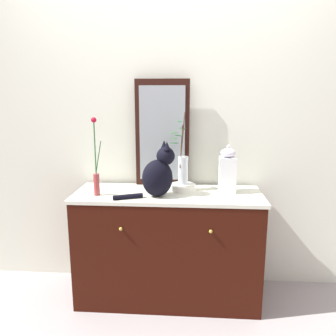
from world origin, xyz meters
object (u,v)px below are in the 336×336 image
(vase_slim_green, at_px, (96,173))
(vase_glass_clear, at_px, (183,167))
(bowl_porcelain, at_px, (183,187))
(jar_lidded_porcelain, at_px, (227,171))
(sideboard, at_px, (168,246))
(cat_sitting, at_px, (159,174))
(mirror_leaning, at_px, (162,133))

(vase_slim_green, relative_size, vase_glass_clear, 1.04)
(bowl_porcelain, xyz_separation_m, vase_glass_clear, (-0.00, 0.00, 0.15))
(bowl_porcelain, distance_m, jar_lidded_porcelain, 0.34)
(sideboard, xyz_separation_m, cat_sitting, (-0.06, -0.08, 0.56))
(vase_glass_clear, bearing_deg, bowl_porcelain, -26.15)
(mirror_leaning, xyz_separation_m, bowl_porcelain, (0.16, -0.15, -0.37))
(sideboard, distance_m, vase_slim_green, 0.75)
(vase_slim_green, bearing_deg, cat_sitting, 1.07)
(vase_glass_clear, distance_m, jar_lidded_porcelain, 0.32)
(mirror_leaning, relative_size, jar_lidded_porcelain, 2.33)
(mirror_leaning, relative_size, vase_slim_green, 1.48)
(vase_slim_green, relative_size, jar_lidded_porcelain, 1.57)
(cat_sitting, relative_size, bowl_porcelain, 2.29)
(vase_slim_green, bearing_deg, mirror_leaning, 35.87)
(vase_glass_clear, bearing_deg, cat_sitting, -135.98)
(vase_glass_clear, relative_size, jar_lidded_porcelain, 1.52)
(sideboard, bearing_deg, mirror_leaning, 104.92)
(sideboard, relative_size, vase_slim_green, 2.48)
(vase_glass_clear, bearing_deg, vase_slim_green, -164.56)
(sideboard, distance_m, cat_sitting, 0.57)
(sideboard, relative_size, mirror_leaning, 1.67)
(sideboard, bearing_deg, vase_slim_green, -169.45)
(mirror_leaning, distance_m, cat_sitting, 0.39)
(bowl_porcelain, relative_size, vase_glass_clear, 0.35)
(sideboard, relative_size, vase_glass_clear, 2.57)
(vase_glass_clear, height_order, jar_lidded_porcelain, vase_glass_clear)
(sideboard, bearing_deg, jar_lidded_porcelain, 6.29)
(mirror_leaning, distance_m, vase_slim_green, 0.58)
(cat_sitting, bearing_deg, mirror_leaning, 89.94)
(mirror_leaning, xyz_separation_m, jar_lidded_porcelain, (0.47, -0.17, -0.24))
(cat_sitting, bearing_deg, sideboard, 54.62)
(mirror_leaning, height_order, vase_glass_clear, mirror_leaning)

